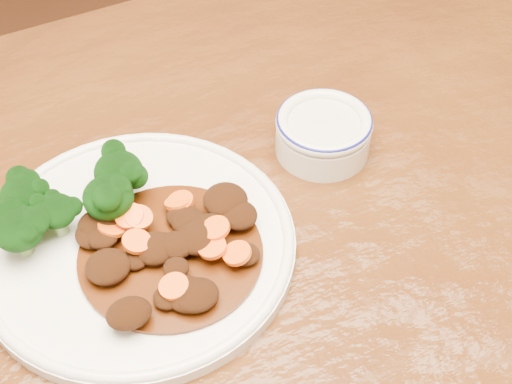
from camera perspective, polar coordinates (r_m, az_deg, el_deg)
name	(u,v)px	position (r m, az deg, el deg)	size (l,w,h in m)	color
dining_table	(256,279)	(0.77, -0.04, -6.97)	(1.60, 1.07, 0.75)	#4F2A0D
dinner_plate	(138,243)	(0.69, -9.42, -4.07)	(0.30, 0.30, 0.02)	white
broccoli_florets	(70,200)	(0.70, -14.65, -0.61)	(0.15, 0.09, 0.05)	#769D51
mince_stew	(170,247)	(0.67, -6.89, -4.36)	(0.18, 0.17, 0.03)	#4A1E07
dip_bowl	(323,132)	(0.77, 5.41, 4.81)	(0.10, 0.10, 0.05)	silver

